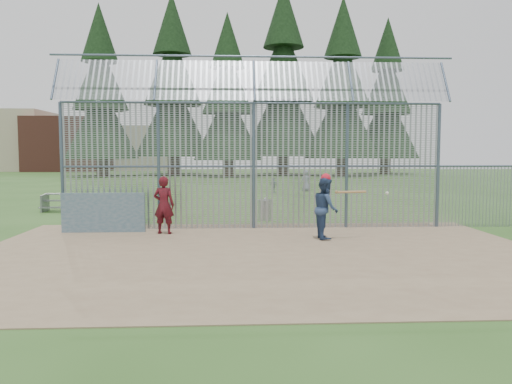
{
  "coord_description": "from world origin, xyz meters",
  "views": [
    {
      "loc": [
        -0.73,
        -12.36,
        2.44
      ],
      "look_at": [
        0.0,
        2.0,
        1.3
      ],
      "focal_mm": 35.0,
      "sensor_mm": 36.0,
      "label": 1
    }
  ],
  "objects": [
    {
      "name": "backstop_fence",
      "position": [
        1.81,
        3.43,
        2.36
      ],
      "size": [
        20.09,
        0.81,
        5.3
      ],
      "color": "#47566B",
      "rests_on": "ground"
    },
    {
      "name": "dugout_wall",
      "position": [
        -4.6,
        2.9,
        0.62
      ],
      "size": [
        2.5,
        0.12,
        1.2
      ],
      "primitive_type": "cube",
      "color": "#38566B",
      "rests_on": "dirt_infield"
    },
    {
      "name": "bg_kid_standing",
      "position": [
        4.02,
        18.99,
        0.68
      ],
      "size": [
        0.79,
        0.69,
        1.36
      ],
      "primitive_type": "imported",
      "rotation": [
        0.0,
        0.0,
        3.61
      ],
      "color": "gray",
      "rests_on": "ground"
    },
    {
      "name": "trash_can",
      "position": [
        0.51,
        5.46,
        0.38
      ],
      "size": [
        0.56,
        0.56,
        0.82
      ],
      "color": "#95979D",
      "rests_on": "ground"
    },
    {
      "name": "bg_kid_seated",
      "position": [
        1.86,
        17.53,
        0.46
      ],
      "size": [
        0.54,
        0.54,
        0.92
      ],
      "primitive_type": "imported",
      "rotation": [
        0.0,
        0.0,
        2.37
      ],
      "color": "slate",
      "rests_on": "ground"
    },
    {
      "name": "batting_gear",
      "position": [
        2.08,
        1.41,
        1.65
      ],
      "size": [
        1.89,
        0.4,
        0.6
      ],
      "color": "red",
      "rests_on": "ground"
    },
    {
      "name": "distant_buildings",
      "position": [
        -23.18,
        56.49,
        3.6
      ],
      "size": [
        26.5,
        10.5,
        8.0
      ],
      "color": "brown",
      "rests_on": "ground"
    },
    {
      "name": "batter",
      "position": [
        1.93,
        1.44,
        0.88
      ],
      "size": [
        0.67,
        0.85,
        1.72
      ],
      "primitive_type": "imported",
      "rotation": [
        0.0,
        0.0,
        1.59
      ],
      "color": "navy",
      "rests_on": "dirt_infield"
    },
    {
      "name": "bleacher",
      "position": [
        -7.04,
        8.63,
        0.41
      ],
      "size": [
        3.0,
        0.95,
        0.72
      ],
      "color": "slate",
      "rests_on": "ground"
    },
    {
      "name": "ground",
      "position": [
        0.0,
        0.0,
        0.0
      ],
      "size": [
        120.0,
        120.0,
        0.0
      ],
      "primitive_type": "plane",
      "color": "#2D511E",
      "rests_on": "ground"
    },
    {
      "name": "onlooker",
      "position": [
        -2.72,
        2.52,
        0.88
      ],
      "size": [
        0.7,
        0.53,
        1.72
      ],
      "primitive_type": "imported",
      "rotation": [
        0.0,
        0.0,
        2.94
      ],
      "color": "maroon",
      "rests_on": "dirt_infield"
    },
    {
      "name": "dirt_infield",
      "position": [
        0.0,
        -0.5,
        0.01
      ],
      "size": [
        14.0,
        10.0,
        0.02
      ],
      "primitive_type": "cube",
      "color": "#756047",
      "rests_on": "ground"
    },
    {
      "name": "conifer_row",
      "position": [
        1.93,
        41.51,
        10.83
      ],
      "size": [
        38.48,
        12.26,
        20.2
      ],
      "color": "#332319",
      "rests_on": "ground"
    }
  ]
}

